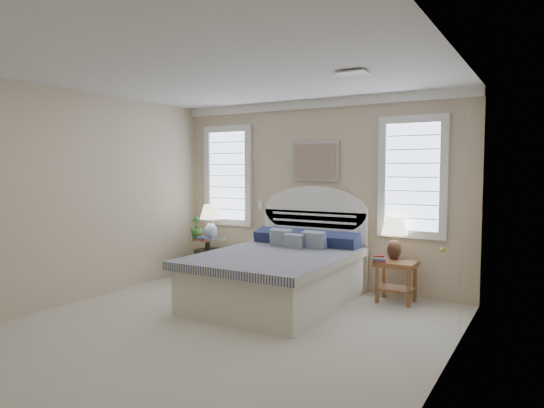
{
  "coord_description": "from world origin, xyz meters",
  "views": [
    {
      "loc": [
        3.02,
        -3.91,
        1.69
      ],
      "look_at": [
        0.14,
        1.0,
        1.29
      ],
      "focal_mm": 32.0,
      "sensor_mm": 36.0,
      "label": 1
    }
  ],
  "objects": [
    {
      "name": "floor",
      "position": [
        0.0,
        0.0,
        0.0
      ],
      "size": [
        4.5,
        5.0,
        0.01
      ],
      "primitive_type": "cube",
      "color": "#BDB7A1",
      "rests_on": "ground"
    },
    {
      "name": "floor_pot",
      "position": [
        -1.62,
        2.06,
        0.22
      ],
      "size": [
        0.63,
        0.63,
        0.45
      ],
      "primitive_type": "cylinder",
      "rotation": [
        0.0,
        0.0,
        0.35
      ],
      "color": "black",
      "rests_on": "floor"
    },
    {
      "name": "wall_right",
      "position": [
        2.25,
        0.0,
        1.35
      ],
      "size": [
        0.02,
        5.0,
        2.7
      ],
      "primitive_type": "cube",
      "color": "beige",
      "rests_on": "floor"
    },
    {
      "name": "window_left",
      "position": [
        -1.55,
        2.48,
        1.6
      ],
      "size": [
        0.9,
        0.06,
        1.6
      ],
      "primitive_type": "cube",
      "color": "#C9DFFF",
      "rests_on": "wall_back"
    },
    {
      "name": "lamp_left",
      "position": [
        -1.56,
        2.01,
        0.96
      ],
      "size": [
        0.38,
        0.38,
        0.54
      ],
      "rotation": [
        0.0,
        0.0,
        -0.16
      ],
      "color": "white",
      "rests_on": "side_table_left"
    },
    {
      "name": "books_left",
      "position": [
        -1.58,
        1.83,
        0.65
      ],
      "size": [
        0.2,
        0.15,
        0.05
      ],
      "rotation": [
        0.0,
        0.0,
        0.14
      ],
      "color": "maroon",
      "rests_on": "side_table_left"
    },
    {
      "name": "crown_molding",
      "position": [
        0.0,
        2.46,
        2.64
      ],
      "size": [
        4.5,
        0.08,
        0.12
      ],
      "primitive_type": "cube",
      "color": "white",
      "rests_on": "wall_back"
    },
    {
      "name": "wall_back",
      "position": [
        0.0,
        2.5,
        1.35
      ],
      "size": [
        4.5,
        0.02,
        2.7
      ],
      "primitive_type": "cube",
      "color": "beige",
      "rests_on": "floor"
    },
    {
      "name": "books_right",
      "position": [
        1.13,
        2.0,
        0.57
      ],
      "size": [
        0.19,
        0.16,
        0.09
      ],
      "rotation": [
        0.0,
        0.0,
        0.31
      ],
      "color": "maroon",
      "rests_on": "nightstand_right"
    },
    {
      "name": "painting",
      "position": [
        0.0,
        2.46,
        1.82
      ],
      "size": [
        0.74,
        0.04,
        0.58
      ],
      "primitive_type": "cube",
      "color": "silver",
      "rests_on": "wall_back"
    },
    {
      "name": "nightstand_right",
      "position": [
        1.3,
        2.15,
        0.39
      ],
      "size": [
        0.5,
        0.4,
        0.53
      ],
      "color": "brown",
      "rests_on": "floor"
    },
    {
      "name": "wall_left",
      "position": [
        -2.25,
        0.0,
        1.35
      ],
      "size": [
        0.02,
        5.0,
        2.7
      ],
      "primitive_type": "cube",
      "color": "beige",
      "rests_on": "floor"
    },
    {
      "name": "bed",
      "position": [
        0.0,
        1.46,
        0.39
      ],
      "size": [
        1.72,
        2.28,
        1.47
      ],
      "color": "silver",
      "rests_on": "floor"
    },
    {
      "name": "potted_plant",
      "position": [
        -1.84,
        2.02,
        0.8
      ],
      "size": [
        0.23,
        0.23,
        0.34
      ],
      "primitive_type": "imported",
      "rotation": [
        0.0,
        0.0,
        0.21
      ],
      "color": "#2C6C2B",
      "rests_on": "side_table_left"
    },
    {
      "name": "side_table_left",
      "position": [
        -1.65,
        2.05,
        0.39
      ],
      "size": [
        0.56,
        0.56,
        0.63
      ],
      "color": "black",
      "rests_on": "floor"
    },
    {
      "name": "switch_plate",
      "position": [
        -0.95,
        2.48,
        1.15
      ],
      "size": [
        0.08,
        0.01,
        0.12
      ],
      "primitive_type": "cube",
      "color": "white",
      "rests_on": "wall_back"
    },
    {
      "name": "ceiling",
      "position": [
        0.0,
        0.0,
        2.7
      ],
      "size": [
        4.5,
        5.0,
        0.01
      ],
      "primitive_type": "cube",
      "color": "silver",
      "rests_on": "wall_back"
    },
    {
      "name": "hvac_vent",
      "position": [
        1.2,
        0.8,
        2.68
      ],
      "size": [
        0.3,
        0.2,
        0.02
      ],
      "primitive_type": "cube",
      "color": "#B2B2B2",
      "rests_on": "ceiling"
    },
    {
      "name": "closet_door",
      "position": [
        2.23,
        1.2,
        1.2
      ],
      "size": [
        0.02,
        1.8,
        2.4
      ],
      "primitive_type": "cube",
      "color": "white",
      "rests_on": "floor"
    },
    {
      "name": "window_right",
      "position": [
        1.4,
        2.48,
        1.6
      ],
      "size": [
        0.9,
        0.06,
        1.6
      ],
      "primitive_type": "cube",
      "color": "#C9DFFF",
      "rests_on": "wall_back"
    },
    {
      "name": "lamp_right",
      "position": [
        1.23,
        2.3,
        0.87
      ],
      "size": [
        0.38,
        0.38,
        0.56
      ],
      "rotation": [
        0.0,
        0.0,
        0.13
      ],
      "color": "black",
      "rests_on": "nightstand_right"
    }
  ]
}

